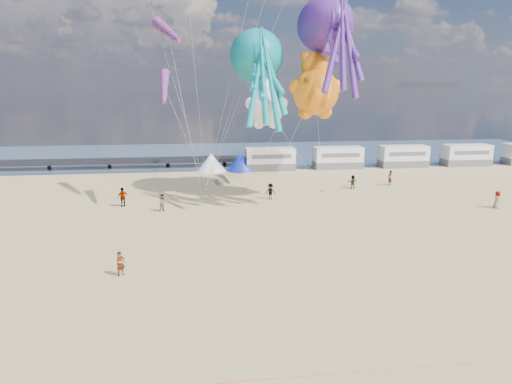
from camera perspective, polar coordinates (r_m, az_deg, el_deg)
name	(u,v)px	position (r m, az deg, el deg)	size (l,w,h in m)	color
ground	(275,316)	(23.72, 2.38, -15.21)	(120.00, 120.00, 0.00)	#DCBE7F
water	(221,154)	(76.47, -4.43, 4.71)	(120.00, 120.00, 0.00)	#364D67
pier	(18,163)	(69.80, -27.62, 3.24)	(60.00, 3.00, 0.50)	black
motorhome_0	(270,159)	(62.08, 1.79, 4.15)	(6.60, 2.50, 3.00)	silver
motorhome_1	(338,158)	(64.23, 10.21, 4.25)	(6.60, 2.50, 3.00)	silver
motorhome_2	(403,156)	(67.65, 17.94, 4.26)	(6.60, 2.50, 3.00)	silver
motorhome_3	(466,155)	(72.18, 24.81, 4.21)	(6.60, 2.50, 3.00)	silver
tent_white	(211,162)	(61.41, -5.63, 3.71)	(4.00, 4.00, 2.40)	white
tent_blue	(241,162)	(61.64, -1.90, 3.80)	(4.00, 4.00, 2.40)	#1933CC
rope_line	(296,377)	(19.53, 4.98, -22.07)	(0.03, 0.03, 34.00)	#F2338C
standing_person	(120,264)	(29.09, -16.58, -8.58)	(0.55, 0.36, 1.51)	tan
beachgoer_0	(497,200)	(48.36, 27.90, -0.85)	(0.59, 0.39, 1.63)	#7F6659
beachgoer_1	(163,203)	(42.47, -11.55, -1.34)	(0.79, 0.51, 1.62)	#7F6659
beachgoer_2	(271,191)	(46.02, 1.83, 0.06)	(0.79, 0.62, 1.63)	#7F6659
beachgoer_3	(123,197)	(45.06, -16.31, -0.62)	(1.19, 0.68, 1.84)	#7F6659
beachgoer_4	(353,182)	(52.00, 12.00, 1.26)	(0.90, 0.37, 1.53)	#7F6659
beachgoer_5	(390,178)	(54.72, 16.39, 1.70)	(1.61, 0.51, 1.73)	#7F6659
sandbag_a	(202,196)	(47.42, -6.77, -0.50)	(0.50, 0.35, 0.22)	gray
sandbag_b	(247,190)	(49.86, -1.11, 0.27)	(0.50, 0.35, 0.22)	gray
sandbag_c	(323,191)	(49.80, 8.34, 0.11)	(0.50, 0.35, 0.22)	gray
sandbag_d	(270,188)	(50.98, 1.78, 0.55)	(0.50, 0.35, 0.22)	gray
sandbag_e	(206,188)	(51.10, -6.26, 0.51)	(0.50, 0.35, 0.22)	gray
kite_octopus_teal	(256,56)	(46.35, 0.01, 16.61)	(4.41, 10.30, 11.77)	#0D8B93
kite_octopus_purple	(325,25)	(46.55, 8.62, 19.97)	(4.41, 10.29, 11.76)	#512288
kite_panda	(266,107)	(44.76, 1.30, 10.57)	(4.31, 4.05, 6.08)	white
kite_teddy_orange	(316,92)	(44.72, 7.47, 12.31)	(5.31, 5.00, 7.50)	orange
windsock_left	(168,31)	(44.30, -10.98, 19.13)	(1.10, 6.25, 6.25)	red
windsock_mid	(331,52)	(49.74, 9.33, 16.85)	(1.00, 5.53, 5.53)	red
windsock_right	(164,87)	(42.15, -11.37, 12.74)	(0.90, 5.38, 5.38)	red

